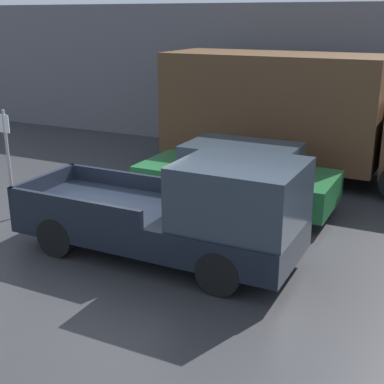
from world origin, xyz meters
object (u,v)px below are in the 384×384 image
pickup_truck (184,213)px  car (237,176)px  delivery_truck (293,112)px  parking_sign (8,159)px

pickup_truck → car: size_ratio=1.17×
delivery_truck → parking_sign: size_ratio=3.19×
delivery_truck → parking_sign: 7.83m
parking_sign → delivery_truck: bearing=53.0°
delivery_truck → car: bearing=-96.0°
car → parking_sign: (-4.35, -2.93, 0.60)m
car → parking_sign: 5.28m
parking_sign → pickup_truck: bearing=-3.3°
pickup_truck → delivery_truck: 6.57m
pickup_truck → car: (-0.21, 3.19, -0.16)m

